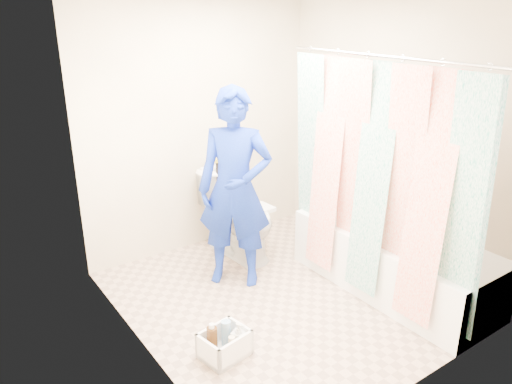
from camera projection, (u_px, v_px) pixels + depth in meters
floor at (282, 296)px, 4.16m from camera, size 2.60×2.60×0.00m
wall_back at (200, 127)px, 4.74m from camera, size 2.40×0.02×2.40m
wall_front at (432, 214)px, 2.75m from camera, size 2.40×0.02×2.40m
wall_left at (134, 191)px, 3.09m from camera, size 0.02×2.60×2.40m
wall_right at (392, 136)px, 4.39m from camera, size 0.02×2.60×2.40m
bathtub at (393, 260)px, 4.21m from camera, size 0.70×1.75×0.50m
curtain_rod at (385, 56)px, 3.44m from camera, size 0.02×1.90×0.02m
shower_curtain at (374, 183)px, 3.76m from camera, size 0.06×1.75×1.80m
toilet at (240, 215)px, 4.74m from camera, size 0.51×0.83×0.82m
tank_lid at (248, 212)px, 4.62m from camera, size 0.52×0.25×0.04m
tank_internals at (221, 171)px, 4.73m from camera, size 0.20×0.07×0.27m
plumber at (235, 189)px, 4.14m from camera, size 0.73×0.72×1.70m
cleaning_caddy at (226, 344)px, 3.44m from camera, size 0.35×0.30×0.24m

